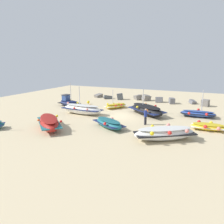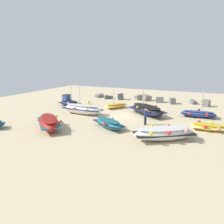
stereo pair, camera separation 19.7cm
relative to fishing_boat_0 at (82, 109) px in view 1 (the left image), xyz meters
name	(u,v)px [view 1 (the left image)]	position (x,y,z in m)	size (l,w,h in m)	color
ground_plane	(121,116)	(4.71, 1.20, -0.67)	(50.25, 50.25, 0.00)	#C6B289
fishing_boat_0	(82,109)	(0.00, 0.00, 0.00)	(5.33, 2.33, 3.50)	white
fishing_boat_1	(146,110)	(7.31, 2.95, -0.02)	(5.53, 4.70, 3.15)	black
fishing_boat_2	(165,133)	(11.15, -4.91, -0.07)	(5.28, 4.35, 1.18)	white
fishing_boat_3	(109,123)	(5.42, -3.75, -0.21)	(4.14, 3.37, 0.91)	#1E6670
fishing_boat_4	(49,123)	(0.28, -6.48, -0.04)	(4.83, 4.67, 1.15)	maroon
fishing_boat_5	(198,114)	(13.13, 4.55, -0.26)	(4.06, 2.25, 3.30)	#2D4C9E
fishing_boat_6	(69,102)	(-4.50, 3.49, -0.13)	(3.65, 2.16, 3.48)	navy
fishing_boat_7	(116,106)	(2.40, 4.89, -0.30)	(2.77, 3.42, 2.67)	gold
fishing_boat_8	(208,127)	(14.40, -0.47, -0.32)	(3.28, 1.97, 0.72)	gold
person_walking	(146,115)	(8.41, -1.21, 0.32)	(0.32, 0.32, 1.71)	#2D2D38
breakwater_rocks	(146,99)	(4.58, 12.07, -0.26)	(19.14, 2.93, 1.31)	slate
mooring_buoy_0	(88,102)	(-2.65, 5.91, -0.35)	(0.41, 0.41, 0.53)	#3F3F42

